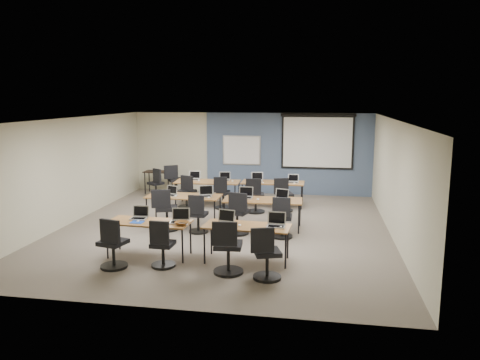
% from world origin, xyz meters
% --- Properties ---
extents(floor, '(8.00, 9.00, 0.02)m').
position_xyz_m(floor, '(0.00, 0.00, 0.00)').
color(floor, '#6B6354').
rests_on(floor, ground).
extents(ceiling, '(8.00, 9.00, 0.02)m').
position_xyz_m(ceiling, '(0.00, 0.00, 2.70)').
color(ceiling, white).
rests_on(ceiling, ground).
extents(wall_back, '(8.00, 0.04, 2.70)m').
position_xyz_m(wall_back, '(0.00, 4.50, 1.35)').
color(wall_back, beige).
rests_on(wall_back, ground).
extents(wall_front, '(8.00, 0.04, 2.70)m').
position_xyz_m(wall_front, '(0.00, -4.50, 1.35)').
color(wall_front, beige).
rests_on(wall_front, ground).
extents(wall_left, '(0.04, 9.00, 2.70)m').
position_xyz_m(wall_left, '(-4.00, 0.00, 1.35)').
color(wall_left, beige).
rests_on(wall_left, ground).
extents(wall_right, '(0.04, 9.00, 2.70)m').
position_xyz_m(wall_right, '(4.00, 0.00, 1.35)').
color(wall_right, beige).
rests_on(wall_right, ground).
extents(blue_accent_panel, '(5.50, 0.04, 2.70)m').
position_xyz_m(blue_accent_panel, '(1.25, 4.47, 1.35)').
color(blue_accent_panel, '#3D5977').
rests_on(blue_accent_panel, wall_back).
extents(whiteboard, '(1.28, 0.03, 0.98)m').
position_xyz_m(whiteboard, '(-0.30, 4.43, 1.45)').
color(whiteboard, '#B9BABB').
rests_on(whiteboard, wall_back).
extents(projector_screen, '(2.40, 0.10, 1.82)m').
position_xyz_m(projector_screen, '(2.20, 4.41, 1.89)').
color(projector_screen, black).
rests_on(projector_screen, wall_back).
extents(training_table_front_left, '(1.69, 0.70, 0.73)m').
position_xyz_m(training_table_front_left, '(-1.09, -2.22, 0.68)').
color(training_table_front_left, '#A3713F').
rests_on(training_table_front_left, floor).
extents(training_table_front_right, '(1.70, 0.71, 0.73)m').
position_xyz_m(training_table_front_right, '(0.92, -2.18, 0.68)').
color(training_table_front_right, '#A5612D').
rests_on(training_table_front_right, floor).
extents(training_table_mid_left, '(1.88, 0.78, 0.73)m').
position_xyz_m(training_table_mid_left, '(-1.11, 0.33, 0.69)').
color(training_table_mid_left, brown).
rests_on(training_table_mid_left, floor).
extents(training_table_mid_right, '(1.93, 0.80, 0.73)m').
position_xyz_m(training_table_mid_right, '(0.94, 0.22, 0.69)').
color(training_table_mid_right, '#976D44').
rests_on(training_table_mid_right, floor).
extents(training_table_back_left, '(1.92, 0.80, 0.73)m').
position_xyz_m(training_table_back_left, '(-1.00, 2.44, 0.69)').
color(training_table_back_left, brown).
rests_on(training_table_back_left, floor).
extents(training_table_back_right, '(1.85, 0.77, 0.73)m').
position_xyz_m(training_table_back_right, '(0.94, 2.65, 0.69)').
color(training_table_back_right, olive).
rests_on(training_table_back_right, floor).
extents(laptop_0, '(0.34, 0.29, 0.25)m').
position_xyz_m(laptop_0, '(-1.36, -2.03, 0.79)').
color(laptop_0, silver).
rests_on(laptop_0, training_table_front_left).
extents(mouse_0, '(0.06, 0.09, 0.03)m').
position_xyz_m(mouse_0, '(-1.30, -2.27, 0.74)').
color(mouse_0, white).
rests_on(mouse_0, training_table_front_left).
extents(task_chair_0, '(0.52, 0.52, 1.00)m').
position_xyz_m(task_chair_0, '(-1.52, -3.01, 0.41)').
color(task_chair_0, black).
rests_on(task_chair_0, floor).
extents(laptop_1, '(0.36, 0.30, 0.27)m').
position_xyz_m(laptop_1, '(-0.46, -2.16, 0.80)').
color(laptop_1, '#AFAFAF').
rests_on(laptop_1, training_table_front_left).
extents(mouse_1, '(0.07, 0.10, 0.03)m').
position_xyz_m(mouse_1, '(-0.26, -2.35, 0.74)').
color(mouse_1, white).
rests_on(mouse_1, training_table_front_left).
extents(task_chair_1, '(0.46, 0.46, 0.95)m').
position_xyz_m(task_chair_1, '(-0.61, -2.81, 0.39)').
color(task_chair_1, black).
rests_on(task_chair_1, floor).
extents(laptop_2, '(0.36, 0.30, 0.27)m').
position_xyz_m(laptop_2, '(0.48, -2.12, 0.80)').
color(laptop_2, silver).
rests_on(laptop_2, training_table_front_right).
extents(mouse_2, '(0.07, 0.11, 0.04)m').
position_xyz_m(mouse_2, '(0.78, -2.22, 0.74)').
color(mouse_2, white).
rests_on(mouse_2, training_table_front_right).
extents(task_chair_2, '(0.56, 0.56, 1.04)m').
position_xyz_m(task_chair_2, '(0.68, -2.92, 0.43)').
color(task_chair_2, black).
rests_on(task_chair_2, floor).
extents(laptop_3, '(0.36, 0.30, 0.27)m').
position_xyz_m(laptop_3, '(1.50, -2.14, 0.80)').
color(laptop_3, '#ACACAD').
rests_on(laptop_3, training_table_front_right).
extents(mouse_3, '(0.09, 0.12, 0.04)m').
position_xyz_m(mouse_3, '(1.60, -2.22, 0.74)').
color(mouse_3, white).
rests_on(mouse_3, training_table_front_right).
extents(task_chair_3, '(0.53, 0.51, 0.99)m').
position_xyz_m(task_chair_3, '(1.41, -3.07, 0.41)').
color(task_chair_3, black).
rests_on(task_chair_3, floor).
extents(laptop_4, '(0.31, 0.27, 0.24)m').
position_xyz_m(laptop_4, '(-1.44, 0.31, 0.79)').
color(laptop_4, silver).
rests_on(laptop_4, training_table_mid_left).
extents(mouse_4, '(0.09, 0.11, 0.04)m').
position_xyz_m(mouse_4, '(-1.28, 0.17, 0.74)').
color(mouse_4, white).
rests_on(mouse_4, training_table_mid_left).
extents(task_chair_4, '(0.57, 0.57, 1.04)m').
position_xyz_m(task_chair_4, '(-1.37, -0.38, 0.43)').
color(task_chair_4, black).
rests_on(task_chair_4, floor).
extents(laptop_5, '(0.36, 0.30, 0.27)m').
position_xyz_m(laptop_5, '(-0.54, 0.33, 0.80)').
color(laptop_5, '#A7A7AC').
rests_on(laptop_5, training_table_mid_left).
extents(mouse_5, '(0.09, 0.12, 0.04)m').
position_xyz_m(mouse_5, '(-0.41, 0.15, 0.74)').
color(mouse_5, white).
rests_on(mouse_5, training_table_mid_left).
extents(task_chair_5, '(0.47, 0.47, 0.95)m').
position_xyz_m(task_chair_5, '(-0.54, -0.46, 0.39)').
color(task_chair_5, black).
rests_on(task_chair_5, floor).
extents(laptop_6, '(0.36, 0.30, 0.27)m').
position_xyz_m(laptop_6, '(0.49, 0.34, 0.80)').
color(laptop_6, '#A1A1A9').
rests_on(laptop_6, training_table_mid_right).
extents(mouse_6, '(0.08, 0.11, 0.04)m').
position_xyz_m(mouse_6, '(0.83, 0.16, 0.74)').
color(mouse_6, white).
rests_on(mouse_6, training_table_mid_right).
extents(task_chair_6, '(0.56, 0.56, 1.04)m').
position_xyz_m(task_chair_6, '(0.42, -0.41, 0.43)').
color(task_chair_6, black).
rests_on(task_chair_6, floor).
extents(laptop_7, '(0.34, 0.29, 0.26)m').
position_xyz_m(laptop_7, '(1.40, 0.26, 0.79)').
color(laptop_7, '#B2B2B2').
rests_on(laptop_7, training_table_mid_right).
extents(mouse_7, '(0.09, 0.11, 0.03)m').
position_xyz_m(mouse_7, '(1.57, 0.04, 0.74)').
color(mouse_7, white).
rests_on(mouse_7, training_table_mid_right).
extents(task_chair_7, '(0.51, 0.51, 0.99)m').
position_xyz_m(task_chair_7, '(1.47, -0.52, 0.41)').
color(task_chair_7, black).
rests_on(task_chair_7, floor).
extents(laptop_8, '(0.34, 0.29, 0.26)m').
position_xyz_m(laptop_8, '(-1.47, 2.63, 0.79)').
color(laptop_8, silver).
rests_on(laptop_8, training_table_back_left).
extents(mouse_8, '(0.07, 0.11, 0.04)m').
position_xyz_m(mouse_8, '(-1.26, 2.42, 0.74)').
color(mouse_8, white).
rests_on(mouse_8, training_table_back_left).
extents(task_chair_8, '(0.54, 0.51, 0.99)m').
position_xyz_m(task_chair_8, '(-1.51, 1.95, 0.41)').
color(task_chair_8, black).
rests_on(task_chair_8, floor).
extents(laptop_9, '(0.33, 0.28, 0.25)m').
position_xyz_m(laptop_9, '(-0.53, 2.66, 0.79)').
color(laptop_9, silver).
rests_on(laptop_9, training_table_back_left).
extents(mouse_9, '(0.08, 0.11, 0.03)m').
position_xyz_m(mouse_9, '(-0.25, 2.52, 0.74)').
color(mouse_9, white).
rests_on(mouse_9, training_table_back_left).
extents(task_chair_9, '(0.48, 0.48, 0.96)m').
position_xyz_m(task_chair_9, '(-0.46, 2.04, 0.40)').
color(task_chair_9, black).
rests_on(task_chair_9, floor).
extents(laptop_10, '(0.35, 0.30, 0.26)m').
position_xyz_m(laptop_10, '(0.45, 2.70, 0.79)').
color(laptop_10, silver).
rests_on(laptop_10, training_table_back_right).
extents(mouse_10, '(0.07, 0.10, 0.03)m').
position_xyz_m(mouse_10, '(0.68, 2.43, 0.74)').
color(mouse_10, white).
rests_on(mouse_10, training_table_back_right).
extents(task_chair_10, '(0.52, 0.52, 1.00)m').
position_xyz_m(task_chair_10, '(0.54, 1.73, 0.41)').
color(task_chair_10, black).
rests_on(task_chair_10, floor).
extents(laptop_11, '(0.31, 0.27, 0.24)m').
position_xyz_m(laptop_11, '(1.54, 2.65, 0.79)').
color(laptop_11, silver).
rests_on(laptop_11, training_table_back_right).
extents(mouse_11, '(0.08, 0.11, 0.04)m').
position_xyz_m(mouse_11, '(1.58, 2.51, 0.74)').
color(mouse_11, white).
rests_on(mouse_11, training_table_back_right).
extents(task_chair_11, '(0.53, 0.51, 0.99)m').
position_xyz_m(task_chair_11, '(1.31, 2.01, 0.41)').
color(task_chair_11, black).
rests_on(task_chair_11, floor).
extents(blue_mousepad, '(0.26, 0.22, 0.01)m').
position_xyz_m(blue_mousepad, '(-1.30, -2.33, 0.73)').
color(blue_mousepad, '#123BA4').
rests_on(blue_mousepad, training_table_front_left).
extents(snack_bowl, '(0.37, 0.37, 0.08)m').
position_xyz_m(snack_bowl, '(-0.35, -2.35, 0.77)').
color(snack_bowl, brown).
rests_on(snack_bowl, training_table_front_left).
extents(snack_plate, '(0.23, 0.23, 0.01)m').
position_xyz_m(snack_plate, '(0.56, -2.29, 0.74)').
color(snack_plate, white).
rests_on(snack_plate, training_table_front_right).
extents(coffee_cup, '(0.07, 0.07, 0.05)m').
position_xyz_m(coffee_cup, '(0.62, -2.31, 0.77)').
color(coffee_cup, white).
rests_on(coffee_cup, snack_plate).
extents(utility_table, '(0.94, 0.52, 0.75)m').
position_xyz_m(utility_table, '(-3.06, 3.89, 0.66)').
color(utility_table, black).
rests_on(utility_table, floor).
extents(spare_chair_a, '(0.62, 0.56, 1.04)m').
position_xyz_m(spare_chair_a, '(-2.36, 3.53, 0.43)').
color(spare_chair_a, black).
rests_on(spare_chair_a, floor).
extents(spare_chair_b, '(0.53, 0.47, 0.95)m').
position_xyz_m(spare_chair_b, '(-2.91, 3.24, 0.39)').
color(spare_chair_b, black).
rests_on(spare_chair_b, floor).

